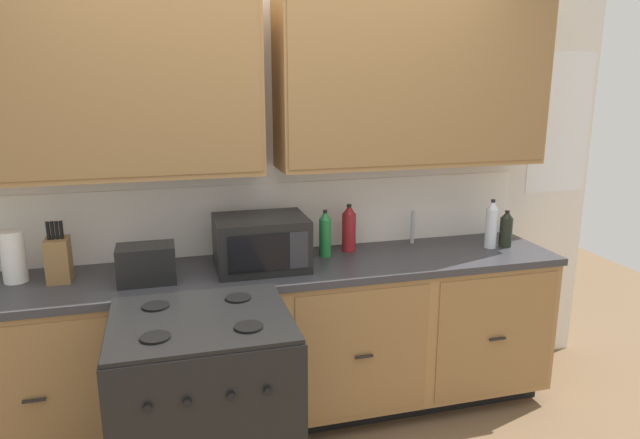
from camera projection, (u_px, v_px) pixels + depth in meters
wall_unit at (268, 128)px, 3.12m from camera, size 4.38×0.40×2.40m
counter_run at (279, 342)px, 3.22m from camera, size 3.21×0.64×0.92m
stove_range at (206, 417)px, 2.51m from camera, size 0.76×0.68×0.95m
microwave at (261, 243)px, 3.04m from camera, size 0.48×0.37×0.28m
toaster at (146, 264)px, 2.84m from camera, size 0.28×0.18×0.19m
knife_block at (58, 259)px, 2.85m from camera, size 0.11×0.14×0.31m
sink_faucet at (413, 227)px, 3.51m from camera, size 0.02×0.02×0.20m
paper_towel_roll at (13, 257)px, 2.84m from camera, size 0.12×0.12×0.26m
bottle_clear at (492, 224)px, 3.41m from camera, size 0.07×0.07×0.29m
bottle_dark at (506, 229)px, 3.44m from camera, size 0.08×0.08×0.22m
bottle_green at (325, 234)px, 3.24m from camera, size 0.07×0.07×0.27m
bottle_red at (349, 228)px, 3.35m from camera, size 0.08×0.08×0.28m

